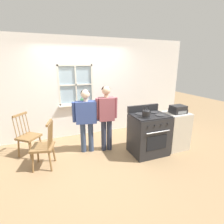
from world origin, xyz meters
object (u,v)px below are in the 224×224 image
object	(u,v)px
potted_plant	(82,101)
person_elderly_left	(86,115)
stereo	(178,109)
stove	(149,134)
chair_by_window	(44,147)
person_teen_center	(106,113)
side_counter	(175,131)
chair_near_wall	(28,137)
kettle	(146,113)

from	to	relation	value
potted_plant	person_elderly_left	bearing A→B (deg)	-97.41
stereo	stove	bearing A→B (deg)	176.47
chair_by_window	person_teen_center	bearing A→B (deg)	113.41
potted_plant	side_counter	distance (m)	2.55
chair_by_window	potted_plant	world-z (taller)	potted_plant
chair_by_window	stove	world-z (taller)	stove
chair_near_wall	potted_plant	bearing A→B (deg)	-24.45
potted_plant	side_counter	bearing A→B (deg)	-40.31
chair_by_window	side_counter	bearing A→B (deg)	98.86
chair_near_wall	stove	size ratio (longest dim) A/B	0.88
chair_near_wall	person_teen_center	size ratio (longest dim) A/B	0.62
person_teen_center	kettle	size ratio (longest dim) A/B	6.24
potted_plant	chair_near_wall	bearing A→B (deg)	-154.69
person_elderly_left	person_teen_center	size ratio (longest dim) A/B	0.95
person_teen_center	kettle	world-z (taller)	person_teen_center
stove	kettle	distance (m)	0.59
side_counter	potted_plant	bearing A→B (deg)	139.69
person_teen_center	side_counter	xyz separation A→B (m)	(1.58, -0.51, -0.47)
chair_by_window	chair_near_wall	size ratio (longest dim) A/B	1.00
person_teen_center	chair_by_window	bearing A→B (deg)	-163.30
chair_near_wall	person_teen_center	xyz separation A→B (m)	(1.71, -0.44, 0.49)
chair_by_window	chair_near_wall	world-z (taller)	same
kettle	side_counter	world-z (taller)	kettle
person_teen_center	stove	size ratio (longest dim) A/B	1.42
person_elderly_left	side_counter	distance (m)	2.17
chair_near_wall	person_elderly_left	world-z (taller)	person_elderly_left
chair_near_wall	kettle	bearing A→B (deg)	-73.75
person_elderly_left	side_counter	world-z (taller)	person_elderly_left
stove	side_counter	world-z (taller)	stove
person_elderly_left	potted_plant	bearing A→B (deg)	92.99
side_counter	stove	bearing A→B (deg)	178.08
chair_near_wall	kettle	size ratio (longest dim) A/B	3.88
stove	side_counter	xyz separation A→B (m)	(0.74, -0.02, -0.02)
chair_near_wall	side_counter	distance (m)	3.43
chair_near_wall	side_counter	world-z (taller)	chair_near_wall
person_elderly_left	potted_plant	world-z (taller)	person_elderly_left
person_elderly_left	potted_plant	size ratio (longest dim) A/B	5.93
chair_near_wall	potted_plant	distance (m)	1.64
side_counter	stereo	size ratio (longest dim) A/B	2.65
potted_plant	stereo	bearing A→B (deg)	-40.68
person_teen_center	stove	world-z (taller)	person_teen_center
person_teen_center	stove	bearing A→B (deg)	-22.19
chair_near_wall	side_counter	bearing A→B (deg)	-65.88
person_teen_center	stove	distance (m)	1.07
person_elderly_left	stereo	distance (m)	2.13
kettle	potted_plant	size ratio (longest dim) A/B	1.00
person_elderly_left	stereo	xyz separation A→B (m)	(2.03, -0.63, 0.09)
side_counter	stereo	bearing A→B (deg)	-90.00
chair_by_window	stove	xyz separation A→B (m)	(2.24, -0.27, 0.04)
person_elderly_left	potted_plant	distance (m)	1.02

